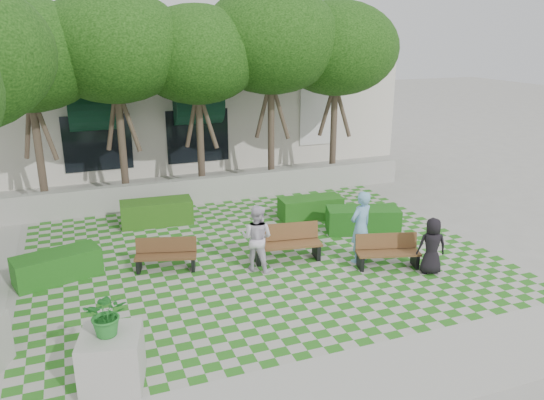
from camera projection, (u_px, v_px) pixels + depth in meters
name	position (u px, v px, depth m)	size (l,w,h in m)	color
ground	(275.00, 272.00, 13.38)	(90.00, 90.00, 0.00)	gray
lawn	(261.00, 257.00, 14.27)	(12.00, 12.00, 0.00)	#2B721E
sidewalk_south	(373.00, 382.00, 9.20)	(16.00, 2.00, 0.01)	#9E9B93
retaining_wall	(211.00, 189.00, 18.75)	(15.00, 0.36, 0.90)	#9E9B93
bench_east	(388.00, 252.00, 13.57)	(1.69, 0.95, 0.85)	brown
bench_mid	(287.00, 243.00, 13.98)	(1.87, 0.87, 0.95)	brown
bench_west	(166.00, 255.00, 13.41)	(1.61, 0.91, 0.81)	#50321B
hedge_east	(363.00, 220.00, 15.92)	(2.15, 0.86, 0.75)	#185015
hedge_midright	(311.00, 208.00, 17.08)	(2.00, 0.80, 0.70)	#1C5316
hedge_midleft	(157.00, 212.00, 16.58)	(2.18, 0.87, 0.76)	#255215
hedge_west	(57.00, 266.00, 12.87)	(2.00, 0.80, 0.70)	#1A5316
planter_front	(111.00, 349.00, 8.90)	(1.19, 1.19, 1.77)	#9E9B93
person_blue	(361.00, 227.00, 13.71)	(0.70, 0.46, 1.92)	#72A9CF
person_dark	(432.00, 246.00, 13.13)	(0.70, 0.46, 1.44)	black
person_white	(257.00, 238.00, 13.27)	(0.84, 0.65, 1.72)	silver
tree_row	(150.00, 52.00, 16.45)	(17.70, 13.40, 7.41)	#47382B
building	(187.00, 102.00, 25.44)	(18.00, 8.92, 5.15)	beige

